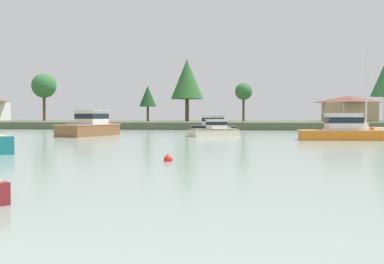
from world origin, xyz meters
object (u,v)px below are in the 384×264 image
(cruiser_orange, at_px, (350,133))
(mooring_buoy_red, at_px, (168,160))
(cruiser_cream, at_px, (219,133))
(cruiser_black, at_px, (215,129))
(cruiser_red, at_px, (97,127))
(sailboat_white, at_px, (361,132))
(cruiser_wood, at_px, (94,130))

(cruiser_orange, relative_size, mooring_buoy_red, 18.09)
(cruiser_cream, xyz_separation_m, cruiser_black, (-1.34, 10.38, 0.13))
(cruiser_red, bearing_deg, cruiser_black, -10.94)
(cruiser_red, bearing_deg, cruiser_orange, -31.41)
(sailboat_white, relative_size, cruiser_black, 1.47)
(mooring_buoy_red, bearing_deg, cruiser_red, 114.55)
(cruiser_wood, bearing_deg, cruiser_black, 37.61)
(mooring_buoy_red, bearing_deg, cruiser_wood, 117.20)
(cruiser_red, height_order, cruiser_black, cruiser_red)
(cruiser_red, distance_m, cruiser_cream, 24.10)
(cruiser_cream, bearing_deg, cruiser_wood, -179.69)
(cruiser_red, bearing_deg, mooring_buoy_red, -65.45)
(cruiser_black, bearing_deg, cruiser_cream, -82.65)
(cruiser_orange, bearing_deg, mooring_buoy_red, -120.75)
(cruiser_red, relative_size, cruiser_black, 1.33)
(cruiser_wood, xyz_separation_m, sailboat_white, (32.76, 10.22, -0.44))
(mooring_buoy_red, bearing_deg, cruiser_black, 91.72)
(cruiser_red, bearing_deg, cruiser_cream, -35.29)
(sailboat_white, height_order, mooring_buoy_red, sailboat_white)
(mooring_buoy_red, bearing_deg, cruiser_orange, 59.25)
(cruiser_cream, height_order, cruiser_orange, cruiser_orange)
(sailboat_white, relative_size, cruiser_orange, 1.27)
(mooring_buoy_red, bearing_deg, sailboat_white, 65.18)
(cruiser_black, relative_size, mooring_buoy_red, 15.64)
(sailboat_white, height_order, cruiser_black, sailboat_white)
(cruiser_red, relative_size, cruiser_cream, 1.67)
(sailboat_white, bearing_deg, cruiser_red, 174.24)
(cruiser_cream, bearing_deg, mooring_buoy_red, -90.32)
(sailboat_white, relative_size, cruiser_red, 1.11)
(sailboat_white, bearing_deg, cruiser_orange, -105.61)
(cruiser_red, xyz_separation_m, cruiser_orange, (32.96, -20.13, -0.03))
(sailboat_white, bearing_deg, cruiser_wood, -162.68)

